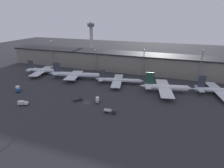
# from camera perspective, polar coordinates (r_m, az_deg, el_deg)

# --- Properties ---
(ground) EXTENTS (600.00, 600.00, 0.00)m
(ground) POSITION_cam_1_polar(r_m,az_deg,el_deg) (117.66, -8.40, -5.93)
(ground) COLOR #2D2D33
(terminal_building) EXTENTS (254.33, 24.56, 18.45)m
(terminal_building) POSITION_cam_1_polar(r_m,az_deg,el_deg) (183.81, 2.65, 7.43)
(terminal_building) COLOR gray
(terminal_building) RESTS_ON ground
(airplane_0) EXTENTS (36.38, 34.87, 13.47)m
(airplane_0) POSITION_cam_1_polar(r_m,az_deg,el_deg) (183.90, -21.69, 4.08)
(airplane_0) COLOR silver
(airplane_0) RESTS_ON ground
(airplane_1) EXTENTS (50.26, 28.28, 14.86)m
(airplane_1) POSITION_cam_1_polar(r_m,az_deg,el_deg) (160.61, -11.80, 2.93)
(airplane_1) COLOR silver
(airplane_1) RESTS_ON ground
(airplane_2) EXTENTS (41.17, 33.44, 11.69)m
(airplane_2) POSITION_cam_1_polar(r_m,az_deg,el_deg) (146.45, 2.22, 1.19)
(airplane_2) COLOR silver
(airplane_2) RESTS_ON ground
(airplane_3) EXTENTS (38.83, 37.47, 14.93)m
(airplane_3) POSITION_cam_1_polar(r_m,az_deg,el_deg) (135.94, 17.09, -1.10)
(airplane_3) COLOR white
(airplane_3) RESTS_ON ground
(airplane_4) EXTENTS (41.03, 36.57, 13.96)m
(airplane_4) POSITION_cam_1_polar(r_m,az_deg,el_deg) (148.53, 31.84, -1.81)
(airplane_4) COLOR silver
(airplane_4) RESTS_ON ground
(service_vehicle_0) EXTENTS (3.76, 5.59, 3.23)m
(service_vehicle_0) POSITION_cam_1_polar(r_m,az_deg,el_deg) (115.92, -4.79, -5.21)
(service_vehicle_0) COLOR #9EA3A8
(service_vehicle_0) RESTS_ON ground
(service_vehicle_2) EXTENTS (6.45, 5.86, 2.41)m
(service_vehicle_2) POSITION_cam_1_polar(r_m,az_deg,el_deg) (120.40, -10.98, -4.84)
(service_vehicle_2) COLOR #282D38
(service_vehicle_2) RESTS_ON ground
(service_vehicle_3) EXTENTS (6.30, 6.19, 3.52)m
(service_vehicle_3) POSITION_cam_1_polar(r_m,az_deg,el_deg) (150.32, -28.39, -1.38)
(service_vehicle_3) COLOR #195199
(service_vehicle_3) RESTS_ON ground
(service_vehicle_4) EXTENTS (7.22, 2.70, 2.61)m
(service_vehicle_4) POSITION_cam_1_polar(r_m,az_deg,el_deg) (103.60, -0.67, -8.72)
(service_vehicle_4) COLOR #282D38
(service_vehicle_4) RESTS_ON ground
(service_vehicle_5) EXTENTS (6.50, 4.09, 2.80)m
(service_vehicle_5) POSITION_cam_1_polar(r_m,az_deg,el_deg) (126.00, -27.17, -5.50)
(service_vehicle_5) COLOR white
(service_vehicle_5) RESTS_ON ground
(lamp_post_0) EXTENTS (1.80, 1.80, 28.85)m
(lamp_post_0) POSITION_cam_1_polar(r_m,az_deg,el_deg) (203.84, -19.10, 10.19)
(lamp_post_0) COLOR slate
(lamp_post_0) RESTS_ON ground
(lamp_post_1) EXTENTS (1.80, 1.80, 22.58)m
(lamp_post_1) POSITION_cam_1_polar(r_m,az_deg,el_deg) (178.08, -5.41, 8.65)
(lamp_post_1) COLOR slate
(lamp_post_1) RESTS_ON ground
(lamp_post_2) EXTENTS (1.80, 1.80, 25.59)m
(lamp_post_2) POSITION_cam_1_polar(r_m,az_deg,el_deg) (164.35, 10.31, 7.92)
(lamp_post_2) COLOR slate
(lamp_post_2) RESTS_ON ground
(lamp_post_3) EXTENTS (1.80, 1.80, 28.08)m
(lamp_post_3) POSITION_cam_1_polar(r_m,az_deg,el_deg) (164.26, 27.13, 6.39)
(lamp_post_3) COLOR slate
(lamp_post_3) RESTS_ON ground
(control_tower) EXTENTS (9.00, 9.00, 47.32)m
(control_tower) POSITION_cam_1_polar(r_m,az_deg,el_deg) (239.01, -6.75, 14.94)
(control_tower) COLOR #99999E
(control_tower) RESTS_ON ground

